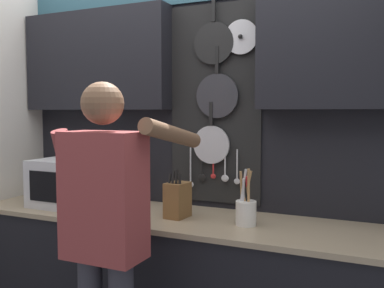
# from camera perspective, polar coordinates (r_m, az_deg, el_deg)

# --- Properties ---
(base_cabinet_counter) EXTENTS (2.57, 0.65, 0.89)m
(base_cabinet_counter) POSITION_cam_1_polar(r_m,az_deg,el_deg) (2.76, -2.95, -18.50)
(base_cabinet_counter) COLOR black
(base_cabinet_counter) RESTS_ON ground_plane
(back_wall_unit) EXTENTS (3.14, 0.20, 2.40)m
(back_wall_unit) POSITION_cam_1_polar(r_m,az_deg,el_deg) (2.81, -0.59, 4.09)
(back_wall_unit) COLOR black
(back_wall_unit) RESTS_ON ground_plane
(microwave) EXTENTS (0.52, 0.40, 0.31)m
(microwave) POSITION_cam_1_polar(r_m,az_deg,el_deg) (2.94, -15.28, -5.00)
(microwave) COLOR silver
(microwave) RESTS_ON base_cabinet_counter
(knife_block) EXTENTS (0.12, 0.16, 0.29)m
(knife_block) POSITION_cam_1_polar(r_m,az_deg,el_deg) (2.54, -1.95, -7.42)
(knife_block) COLOR brown
(knife_block) RESTS_ON base_cabinet_counter
(utensil_crock) EXTENTS (0.11, 0.11, 0.32)m
(utensil_crock) POSITION_cam_1_polar(r_m,az_deg,el_deg) (2.39, 7.18, -8.71)
(utensil_crock) COLOR white
(utensil_crock) RESTS_ON base_cabinet_counter
(person) EXTENTS (0.54, 0.65, 1.65)m
(person) POSITION_cam_1_polar(r_m,az_deg,el_deg) (2.12, -11.42, -10.17)
(person) COLOR #383842
(person) RESTS_ON ground_plane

